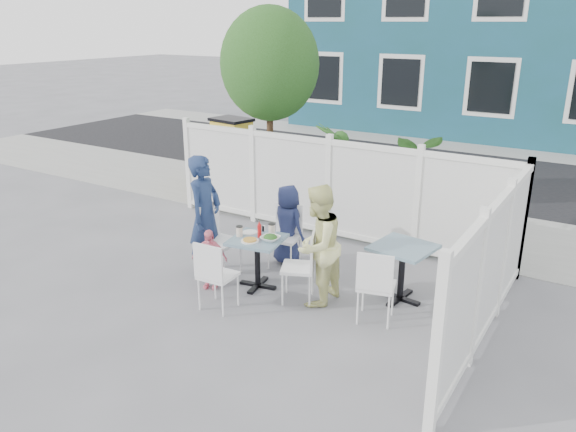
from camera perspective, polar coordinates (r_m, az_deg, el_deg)
The scene contains 30 objects.
ground at distance 7.33m, azimuth -5.66°, elevation -7.76°, with size 80.00×80.00×0.00m, color slate.
near_sidewalk at distance 10.35m, azimuth 7.18°, elevation 0.41°, with size 24.00×2.60×0.01m, color gray.
street at distance 13.68m, azimuth 13.80°, elevation 4.63°, with size 24.00×5.00×0.01m, color black.
far_sidewalk at distance 16.58m, azimuth 17.28°, elevation 6.83°, with size 24.00×1.60×0.01m, color gray.
building at distance 19.67m, azimuth 19.48°, elevation 17.26°, with size 11.00×6.00×6.00m.
fence_back at distance 8.88m, azimuth 4.13°, elevation 2.60°, with size 5.86×0.08×1.60m.
fence_right at distance 6.36m, azimuth 19.83°, elevation -5.45°, with size 0.08×3.66×1.60m.
tree at distance 10.18m, azimuth -1.92°, elevation 15.13°, with size 1.80×1.62×3.59m.
utility_cabinet at distance 11.84m, azimuth -5.67°, elevation 6.30°, with size 0.74×0.53×1.37m, color gold.
potted_shrub_a at distance 9.55m, azimuth 4.96°, elevation 4.19°, with size 0.95×0.95×1.70m, color #1F4815.
potted_shrub_b at distance 8.86m, azimuth 14.57°, elevation 2.03°, with size 1.42×1.23×1.58m, color #1F4815.
main_table at distance 7.25m, azimuth -3.14°, elevation -3.41°, with size 0.74×0.74×0.68m.
spare_table at distance 7.03m, azimuth 11.56°, elevation -4.23°, with size 0.78×0.78×0.73m.
chair_left at distance 7.67m, azimuth -7.36°, elevation -1.85°, with size 0.44×0.46×0.99m.
chair_right at distance 6.89m, azimuth 1.66°, elevation -4.65°, with size 0.53×0.54×0.90m.
chair_back at distance 7.91m, azimuth -0.17°, elevation -1.53°, with size 0.45×0.44×0.88m.
chair_near at distance 6.72m, azimuth -7.54°, elevation -5.60°, with size 0.42×0.41×0.88m.
chair_spare at distance 6.46m, azimuth 8.90°, elevation -6.61°, with size 0.49×0.48×0.90m.
man at distance 7.64m, azimuth -8.42°, elevation 0.04°, with size 0.61×0.40×1.66m, color navy.
woman at distance 6.78m, azimuth 3.01°, elevation -3.00°, with size 0.73×0.57×1.51m, color #DCDE47.
boy at distance 7.95m, azimuth -0.00°, elevation -0.90°, with size 0.57×0.37×1.16m, color #1C2349.
toddler at distance 7.34m, azimuth -7.97°, elevation -4.33°, with size 0.47×0.20×0.81m, color pink.
plate_main at distance 7.10m, azimuth -3.89°, elevation -2.54°, with size 0.23×0.23×0.01m, color white.
plate_side at distance 7.38m, azimuth -3.88°, elevation -1.67°, with size 0.20×0.20×0.01m, color white.
salad_bowl at distance 7.10m, azimuth -1.81°, elevation -2.30°, with size 0.24×0.24×0.06m, color white.
coffee_cup_a at distance 7.26m, azimuth -4.95°, elevation -1.58°, with size 0.08×0.08×0.13m, color beige.
coffee_cup_b at distance 7.31m, azimuth -1.66°, elevation -1.35°, with size 0.09×0.09×0.13m, color beige.
ketchup_bottle at distance 7.19m, azimuth -2.92°, elevation -1.55°, with size 0.05×0.05×0.17m, color red.
salt_shaker at distance 7.42m, azimuth -2.45°, elevation -1.26°, with size 0.03×0.03×0.08m, color white.
pepper_shaker at distance 7.42m, azimuth -2.54°, elevation -1.28°, with size 0.03×0.03×0.08m, color black.
Camera 1 is at (4.05, -5.14, 3.31)m, focal length 35.00 mm.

